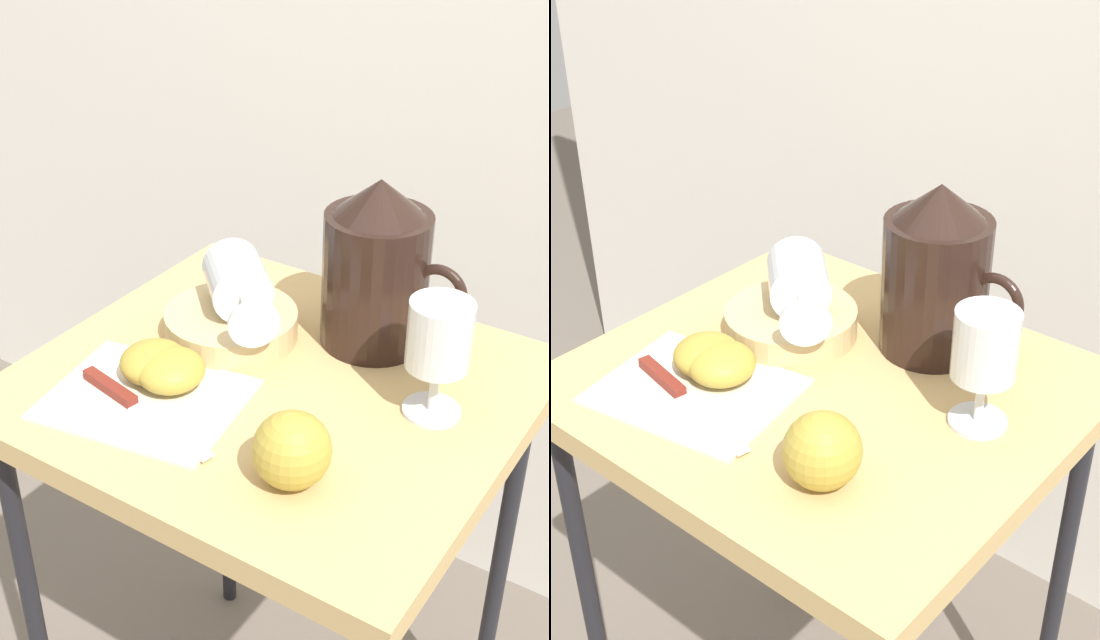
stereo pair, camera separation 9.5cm
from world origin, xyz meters
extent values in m
cube|color=tan|center=(0.00, 0.00, 0.67)|extent=(0.55, 0.50, 0.03)
cylinder|color=black|center=(-0.24, -0.21, 0.33)|extent=(0.02, 0.02, 0.66)
cylinder|color=black|center=(-0.24, 0.21, 0.33)|extent=(0.02, 0.02, 0.66)
cylinder|color=black|center=(0.24, 0.21, 0.33)|extent=(0.02, 0.02, 0.66)
cube|color=silver|center=(-0.10, -0.11, 0.69)|extent=(0.24, 0.20, 0.00)
cylinder|color=tan|center=(-0.10, 0.05, 0.71)|extent=(0.16, 0.16, 0.03)
cylinder|color=black|center=(0.05, 0.14, 0.77)|extent=(0.13, 0.13, 0.17)
cylinder|color=#B23819|center=(0.05, 0.14, 0.74)|extent=(0.12, 0.12, 0.09)
cone|color=black|center=(0.05, 0.14, 0.88)|extent=(0.11, 0.11, 0.04)
torus|color=black|center=(0.13, 0.14, 0.78)|extent=(0.07, 0.01, 0.07)
cylinder|color=silver|center=(0.18, 0.04, 0.69)|extent=(0.06, 0.06, 0.00)
cylinder|color=silver|center=(0.18, 0.04, 0.72)|extent=(0.01, 0.01, 0.06)
cylinder|color=silver|center=(0.18, 0.04, 0.79)|extent=(0.07, 0.07, 0.08)
cylinder|color=#B23819|center=(0.18, 0.04, 0.77)|extent=(0.06, 0.06, 0.04)
cylinder|color=silver|center=(-0.10, 0.06, 0.76)|extent=(0.11, 0.11, 0.07)
cylinder|color=silver|center=(-0.04, 0.01, 0.76)|extent=(0.05, 0.05, 0.01)
cylinder|color=silver|center=(-0.02, -0.01, 0.76)|extent=(0.05, 0.05, 0.06)
ellipsoid|color=#B29938|center=(-0.11, -0.08, 0.71)|extent=(0.08, 0.08, 0.04)
ellipsoid|color=#B29938|center=(-0.09, -0.08, 0.71)|extent=(0.08, 0.08, 0.04)
sphere|color=#B29938|center=(0.11, -0.14, 0.73)|extent=(0.08, 0.08, 0.08)
cube|color=silver|center=(-0.04, -0.15, 0.69)|extent=(0.12, 0.04, 0.00)
cube|color=maroon|center=(-0.14, -0.13, 0.70)|extent=(0.09, 0.03, 0.01)
camera|label=1|loc=(0.47, -0.71, 1.27)|focal=50.29mm
camera|label=2|loc=(0.54, -0.65, 1.27)|focal=50.29mm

